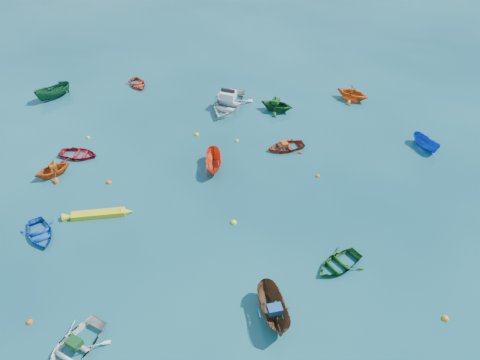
{
  "coord_description": "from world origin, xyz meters",
  "views": [
    {
      "loc": [
        1.03,
        -18.67,
        19.7
      ],
      "look_at": [
        0.0,
        5.0,
        0.4
      ],
      "focal_mm": 35.0,
      "sensor_mm": 36.0,
      "label": 1
    }
  ],
  "objects_px": {
    "dinghy_blue_sw": "(41,236)",
    "motorboat_white": "(228,107)",
    "kayak_yellow": "(99,216)",
    "dinghy_white_near": "(75,351)"
  },
  "relations": [
    {
      "from": "dinghy_blue_sw",
      "to": "motorboat_white",
      "type": "height_order",
      "value": "motorboat_white"
    },
    {
      "from": "motorboat_white",
      "to": "dinghy_blue_sw",
      "type": "bearing_deg",
      "value": -106.74
    },
    {
      "from": "dinghy_blue_sw",
      "to": "kayak_yellow",
      "type": "distance_m",
      "value": 3.43
    },
    {
      "from": "dinghy_blue_sw",
      "to": "kayak_yellow",
      "type": "height_order",
      "value": "dinghy_blue_sw"
    },
    {
      "from": "dinghy_blue_sw",
      "to": "dinghy_white_near",
      "type": "relative_size",
      "value": 0.82
    },
    {
      "from": "dinghy_blue_sw",
      "to": "motorboat_white",
      "type": "distance_m",
      "value": 18.12
    },
    {
      "from": "dinghy_blue_sw",
      "to": "dinghy_white_near",
      "type": "height_order",
      "value": "dinghy_white_near"
    },
    {
      "from": "dinghy_white_near",
      "to": "kayak_yellow",
      "type": "distance_m",
      "value": 9.06
    },
    {
      "from": "dinghy_white_near",
      "to": "motorboat_white",
      "type": "height_order",
      "value": "motorboat_white"
    },
    {
      "from": "dinghy_blue_sw",
      "to": "motorboat_white",
      "type": "bearing_deg",
      "value": 22.77
    }
  ]
}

